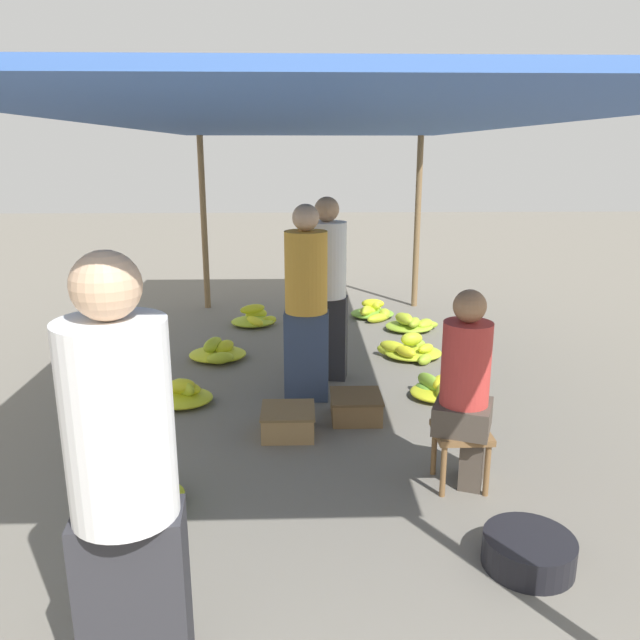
{
  "coord_description": "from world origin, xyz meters",
  "views": [
    {
      "loc": [
        -0.15,
        -1.43,
        2.09
      ],
      "look_at": [
        0.0,
        3.28,
        0.79
      ],
      "focal_mm": 35.0,
      "sensor_mm": 36.0,
      "label": 1
    }
  ],
  "objects_px": {
    "vendor_seated": "(467,388)",
    "shopper_walking_mid": "(306,301)",
    "banana_pile_left_0": "(149,489)",
    "shopper_walking_far": "(327,287)",
    "vendor_foreground": "(125,489)",
    "stool": "(461,440)",
    "banana_pile_right_1": "(410,350)",
    "banana_pile_left_3": "(254,319)",
    "banana_pile_left_2": "(181,394)",
    "basin_black": "(529,551)",
    "banana_pile_right_0": "(374,312)",
    "crate_near": "(288,421)",
    "banana_pile_right_3": "(440,389)",
    "banana_pile_right_2": "(411,324)",
    "banana_pile_left_1": "(218,352)",
    "crate_mid": "(356,407)"
  },
  "relations": [
    {
      "from": "banana_pile_left_1",
      "to": "basin_black",
      "type": "bearing_deg",
      "value": -58.95
    },
    {
      "from": "vendor_seated",
      "to": "banana_pile_right_1",
      "type": "height_order",
      "value": "vendor_seated"
    },
    {
      "from": "vendor_foreground",
      "to": "banana_pile_right_3",
      "type": "height_order",
      "value": "vendor_foreground"
    },
    {
      "from": "banana_pile_left_2",
      "to": "banana_pile_right_1",
      "type": "xyz_separation_m",
      "value": [
        2.15,
        1.13,
        -0.01
      ]
    },
    {
      "from": "stool",
      "to": "crate_near",
      "type": "xyz_separation_m",
      "value": [
        -1.11,
        0.77,
        -0.21
      ]
    },
    {
      "from": "basin_black",
      "to": "banana_pile_left_3",
      "type": "distance_m",
      "value": 4.95
    },
    {
      "from": "crate_mid",
      "to": "vendor_seated",
      "type": "bearing_deg",
      "value": -60.24
    },
    {
      "from": "banana_pile_right_0",
      "to": "banana_pile_right_1",
      "type": "relative_size",
      "value": 0.96
    },
    {
      "from": "banana_pile_right_0",
      "to": "shopper_walking_mid",
      "type": "bearing_deg",
      "value": -108.62
    },
    {
      "from": "stool",
      "to": "shopper_walking_mid",
      "type": "distance_m",
      "value": 1.85
    },
    {
      "from": "banana_pile_left_2",
      "to": "crate_mid",
      "type": "distance_m",
      "value": 1.5
    },
    {
      "from": "banana_pile_left_2",
      "to": "basin_black",
      "type": "bearing_deg",
      "value": -45.32
    },
    {
      "from": "banana_pile_left_0",
      "to": "banana_pile_right_0",
      "type": "bearing_deg",
      "value": 66.45
    },
    {
      "from": "vendor_seated",
      "to": "crate_mid",
      "type": "relative_size",
      "value": 3.19
    },
    {
      "from": "crate_mid",
      "to": "banana_pile_right_3",
      "type": "bearing_deg",
      "value": 27.9
    },
    {
      "from": "vendor_seated",
      "to": "crate_near",
      "type": "xyz_separation_m",
      "value": [
        -1.13,
        0.77,
        -0.56
      ]
    },
    {
      "from": "stool",
      "to": "banana_pile_right_0",
      "type": "relative_size",
      "value": 0.58
    },
    {
      "from": "banana_pile_left_3",
      "to": "shopper_walking_mid",
      "type": "bearing_deg",
      "value": -75.35
    },
    {
      "from": "vendor_foreground",
      "to": "banana_pile_left_0",
      "type": "relative_size",
      "value": 3.9
    },
    {
      "from": "banana_pile_left_0",
      "to": "shopper_walking_far",
      "type": "relative_size",
      "value": 0.27
    },
    {
      "from": "vendor_seated",
      "to": "banana_pile_right_2",
      "type": "xyz_separation_m",
      "value": [
        0.29,
        3.5,
        -0.58
      ]
    },
    {
      "from": "shopper_walking_far",
      "to": "banana_pile_right_0",
      "type": "bearing_deg",
      "value": 71.89
    },
    {
      "from": "crate_mid",
      "to": "vendor_foreground",
      "type": "bearing_deg",
      "value": -112.24
    },
    {
      "from": "vendor_seated",
      "to": "banana_pile_right_2",
      "type": "distance_m",
      "value": 3.56
    },
    {
      "from": "banana_pile_left_2",
      "to": "crate_near",
      "type": "height_order",
      "value": "banana_pile_left_2"
    },
    {
      "from": "banana_pile_left_0",
      "to": "shopper_walking_far",
      "type": "height_order",
      "value": "shopper_walking_far"
    },
    {
      "from": "stool",
      "to": "shopper_walking_far",
      "type": "height_order",
      "value": "shopper_walking_far"
    },
    {
      "from": "banana_pile_right_3",
      "to": "stool",
      "type": "bearing_deg",
      "value": -97.83
    },
    {
      "from": "banana_pile_left_3",
      "to": "shopper_walking_mid",
      "type": "distance_m",
      "value": 2.55
    },
    {
      "from": "banana_pile_right_1",
      "to": "crate_near",
      "type": "relative_size",
      "value": 1.71
    },
    {
      "from": "vendor_seated",
      "to": "banana_pile_left_0",
      "type": "bearing_deg",
      "value": -175.08
    },
    {
      "from": "banana_pile_left_1",
      "to": "vendor_foreground",
      "type": "bearing_deg",
      "value": -86.89
    },
    {
      "from": "basin_black",
      "to": "banana_pile_right_3",
      "type": "height_order",
      "value": "banana_pile_right_3"
    },
    {
      "from": "vendor_foreground",
      "to": "shopper_walking_mid",
      "type": "distance_m",
      "value": 3.12
    },
    {
      "from": "stool",
      "to": "shopper_walking_mid",
      "type": "bearing_deg",
      "value": 123.0
    },
    {
      "from": "banana_pile_right_3",
      "to": "shopper_walking_mid",
      "type": "height_order",
      "value": "shopper_walking_mid"
    },
    {
      "from": "banana_pile_right_3",
      "to": "shopper_walking_mid",
      "type": "relative_size",
      "value": 0.35
    },
    {
      "from": "banana_pile_left_2",
      "to": "shopper_walking_mid",
      "type": "bearing_deg",
      "value": 4.57
    },
    {
      "from": "vendor_foreground",
      "to": "banana_pile_left_0",
      "type": "distance_m",
      "value": 1.66
    },
    {
      "from": "vendor_foreground",
      "to": "crate_near",
      "type": "distance_m",
      "value": 2.54
    },
    {
      "from": "basin_black",
      "to": "banana_pile_right_1",
      "type": "relative_size",
      "value": 0.68
    },
    {
      "from": "banana_pile_left_1",
      "to": "banana_pile_left_2",
      "type": "distance_m",
      "value": 1.16
    },
    {
      "from": "vendor_seated",
      "to": "banana_pile_left_3",
      "type": "distance_m",
      "value": 4.18
    },
    {
      "from": "vendor_seated",
      "to": "banana_pile_right_1",
      "type": "distance_m",
      "value": 2.59
    },
    {
      "from": "banana_pile_right_0",
      "to": "basin_black",
      "type": "bearing_deg",
      "value": -87.32
    },
    {
      "from": "banana_pile_right_3",
      "to": "shopper_walking_far",
      "type": "xyz_separation_m",
      "value": [
        -0.97,
        0.54,
        0.8
      ]
    },
    {
      "from": "shopper_walking_mid",
      "to": "shopper_walking_far",
      "type": "distance_m",
      "value": 0.54
    },
    {
      "from": "banana_pile_left_2",
      "to": "banana_pile_right_0",
      "type": "height_order",
      "value": "banana_pile_right_0"
    },
    {
      "from": "vendor_seated",
      "to": "shopper_walking_mid",
      "type": "height_order",
      "value": "shopper_walking_mid"
    },
    {
      "from": "crate_near",
      "to": "banana_pile_right_2",
      "type": "bearing_deg",
      "value": 62.65
    }
  ]
}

